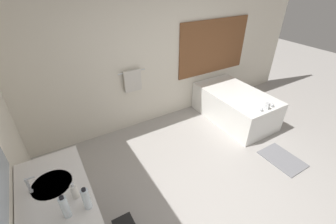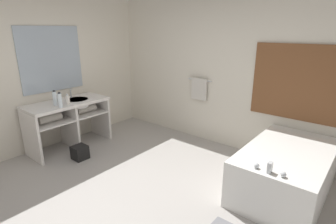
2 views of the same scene
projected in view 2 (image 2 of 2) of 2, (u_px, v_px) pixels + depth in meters
ground_plane at (125, 194)px, 3.39m from camera, size 16.00×16.00×0.00m
wall_back_with_blinds at (219, 71)px, 4.59m from camera, size 7.40×0.13×2.70m
wall_left_with_mirror at (31, 73)px, 4.34m from camera, size 0.08×7.40×2.70m
vanity_counter at (69, 114)px, 4.62m from camera, size 0.66×1.38×0.84m
sink_faucet at (71, 93)px, 4.76m from camera, size 0.09×0.04×0.18m
bathtub at (286, 169)px, 3.36m from camera, size 0.95×1.62×0.72m
water_bottle_1 at (60, 100)px, 4.16m from camera, size 0.07×0.07×0.25m
water_bottle_2 at (55, 98)px, 4.27m from camera, size 0.07×0.07×0.25m
soap_dispenser at (68, 100)px, 4.34m from camera, size 0.06×0.06×0.18m
waste_bin at (80, 152)px, 4.29m from camera, size 0.22×0.22×0.22m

